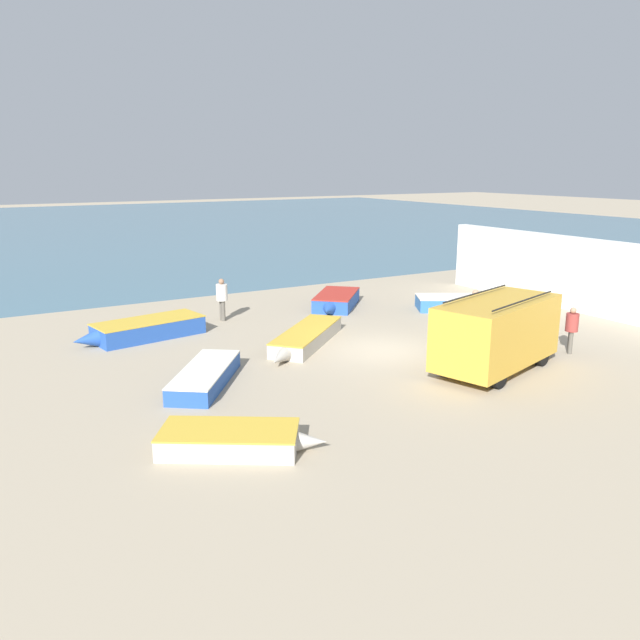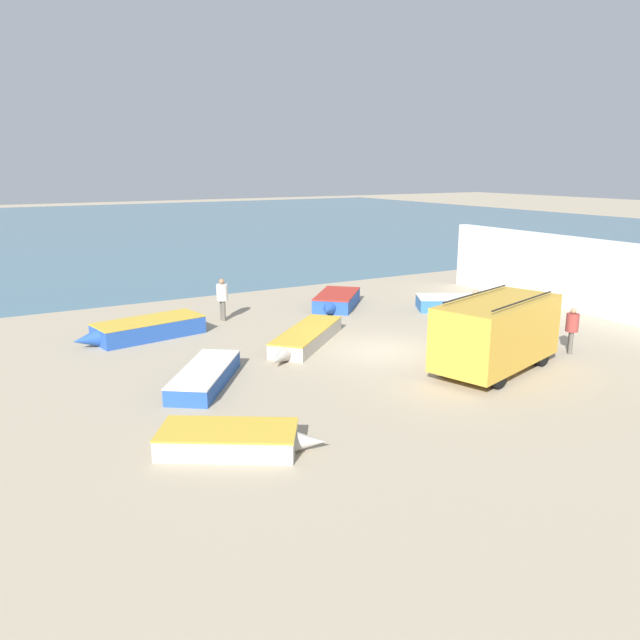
{
  "view_description": "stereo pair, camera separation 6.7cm",
  "coord_description": "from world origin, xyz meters",
  "views": [
    {
      "loc": [
        -12.26,
        -16.77,
        6.22
      ],
      "look_at": [
        -1.68,
        1.48,
        1.0
      ],
      "focal_mm": 35.0,
      "sensor_mm": 36.0,
      "label": 1
    },
    {
      "loc": [
        -12.2,
        -16.81,
        6.22
      ],
      "look_at": [
        -1.68,
        1.48,
        1.0
      ],
      "focal_mm": 35.0,
      "sensor_mm": 36.0,
      "label": 2
    }
  ],
  "objects": [
    {
      "name": "fishing_rowboat_4",
      "position": [
        2.19,
        6.71,
        0.31
      ],
      "size": [
        3.53,
        3.74,
        0.63
      ],
      "rotation": [
        0.0,
        0.0,
        3.98
      ],
      "color": "#234CA3",
      "rests_on": "ground_plane"
    },
    {
      "name": "fishing_rowboat_2",
      "position": [
        -6.42,
        -0.04,
        0.26
      ],
      "size": [
        3.36,
        4.19,
        0.51
      ],
      "rotation": [
        0.0,
        0.0,
        0.94
      ],
      "color": "#234CA3",
      "rests_on": "ground_plane"
    },
    {
      "name": "fisherman_0",
      "position": [
        5.37,
        -3.37,
        0.96
      ],
      "size": [
        0.42,
        0.42,
        1.6
      ],
      "rotation": [
        0.0,
        0.0,
        2.37
      ],
      "color": "#5B564C",
      "rests_on": "ground_plane"
    },
    {
      "name": "fishing_rowboat_0",
      "position": [
        6.66,
        3.62,
        0.3
      ],
      "size": [
        4.05,
        3.04,
        0.6
      ],
      "rotation": [
        0.0,
        0.0,
        5.76
      ],
      "color": "#2D66AD",
      "rests_on": "ground_plane"
    },
    {
      "name": "fishing_rowboat_1",
      "position": [
        -6.68,
        5.83,
        0.34
      ],
      "size": [
        4.9,
        2.3,
        0.68
      ],
      "rotation": [
        0.0,
        0.0,
        3.32
      ],
      "color": "#234CA3",
      "rests_on": "ground_plane"
    },
    {
      "name": "harbor_wall",
      "position": [
        11.05,
        1.0,
        1.6
      ],
      "size": [
        0.5,
        14.68,
        3.21
      ],
      "primitive_type": "cube",
      "color": "silver",
      "rests_on": "ground_plane"
    },
    {
      "name": "fishing_rowboat_5",
      "position": [
        -7.45,
        -4.62,
        0.25
      ],
      "size": [
        3.67,
        2.86,
        0.51
      ],
      "rotation": [
        0.0,
        0.0,
        5.72
      ],
      "color": "#ADA89E",
      "rests_on": "ground_plane"
    },
    {
      "name": "parked_van",
      "position": [
        1.85,
        -3.4,
        1.23
      ],
      "size": [
        5.12,
        3.28,
        2.36
      ],
      "rotation": [
        0.0,
        0.0,
        0.29
      ],
      "color": "gold",
      "rests_on": "ground_plane"
    },
    {
      "name": "fisherman_2",
      "position": [
        -3.18,
        6.93,
        1.05
      ],
      "size": [
        0.46,
        0.46,
        1.76
      ],
      "rotation": [
        0.0,
        0.0,
        3.18
      ],
      "color": "#5B564C",
      "rests_on": "ground_plane"
    },
    {
      "name": "ground_plane",
      "position": [
        0.0,
        0.0,
        0.0
      ],
      "size": [
        200.0,
        200.0,
        0.0
      ],
      "primitive_type": "plane",
      "color": "tan"
    },
    {
      "name": "fishing_rowboat_3",
      "position": [
        -1.95,
        2.04,
        0.27
      ],
      "size": [
        4.67,
        4.33,
        0.53
      ],
      "rotation": [
        0.0,
        0.0,
        3.88
      ],
      "color": "#ADA89E",
      "rests_on": "ground_plane"
    },
    {
      "name": "sea_water",
      "position": [
        0.0,
        52.0,
        0.0
      ],
      "size": [
        120.0,
        80.0,
        0.01
      ],
      "primitive_type": "cube",
      "color": "#477084",
      "rests_on": "ground_plane"
    },
    {
      "name": "fisherman_1",
      "position": [
        3.9,
        -0.27,
        1.09
      ],
      "size": [
        0.48,
        0.48,
        1.83
      ],
      "rotation": [
        0.0,
        0.0,
        3.43
      ],
      "color": "#5B564C",
      "rests_on": "ground_plane"
    }
  ]
}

